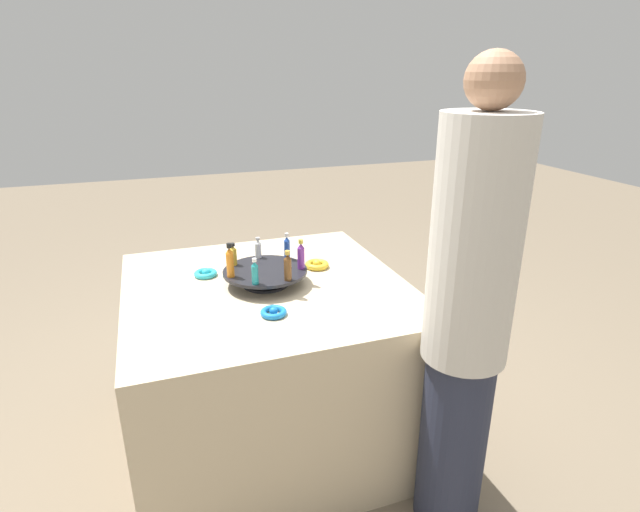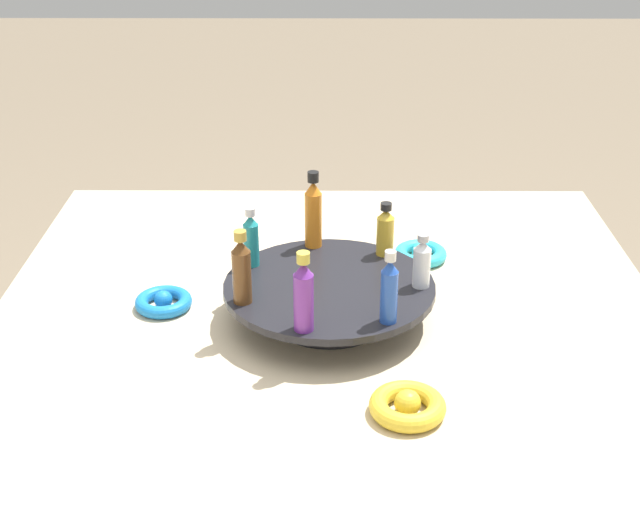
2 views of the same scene
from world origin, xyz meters
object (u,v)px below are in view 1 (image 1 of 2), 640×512
object	(u,v)px
bottle_blue	(287,247)
bottle_brown	(288,267)
bottle_teal	(255,272)
ribbon_bow_gold	(317,265)
bottle_clear	(258,248)
ribbon_bow_blue	(274,312)
bottle_gold	(233,255)
display_stand	(265,274)
person_figure	(467,318)
bottle_orange	(230,262)
bottle_purple	(301,255)
ribbon_bow_teal	(206,273)

from	to	relation	value
bottle_blue	bottle_brown	world-z (taller)	bottle_brown
bottle_teal	ribbon_bow_gold	size ratio (longest dim) A/B	0.97
bottle_clear	ribbon_bow_blue	world-z (taller)	bottle_clear
bottle_clear	bottle_gold	world-z (taller)	bottle_gold
display_stand	ribbon_bow_gold	bearing A→B (deg)	-157.60
bottle_blue	bottle_gold	xyz separation A→B (m)	(0.22, -0.01, -0.01)
bottle_blue	bottle_brown	distance (m)	0.22
bottle_blue	bottle_gold	size ratio (longest dim) A/B	1.23
bottle_brown	ribbon_bow_blue	distance (m)	0.20
bottle_clear	person_figure	bearing A→B (deg)	121.98
ribbon_bow_blue	bottle_orange	bearing A→B (deg)	-66.87
display_stand	ribbon_bow_blue	size ratio (longest dim) A/B	3.57
bottle_brown	ribbon_bow_blue	xyz separation A→B (m)	(0.09, 0.14, -0.11)
bottle_clear	bottle_teal	xyz separation A→B (m)	(0.07, 0.27, 0.01)
bottle_blue	ribbon_bow_blue	world-z (taller)	bottle_blue
bottle_brown	person_figure	size ratio (longest dim) A/B	0.07
bottle_blue	bottle_teal	bearing A→B (deg)	49.32
person_figure	ribbon_bow_blue	bearing A→B (deg)	17.51
bottle_teal	bottle_brown	world-z (taller)	bottle_brown
bottle_gold	bottle_blue	bearing A→B (deg)	177.89
ribbon_bow_gold	display_stand	bearing A→B (deg)	22.40
bottle_purple	ribbon_bow_teal	xyz separation A→B (m)	(0.35, -0.20, -0.11)
bottle_orange	bottle_teal	bearing A→B (deg)	126.46
bottle_gold	bottle_brown	xyz separation A→B (m)	(-0.17, 0.22, 0.01)
bottle_orange	bottle_brown	distance (m)	0.22
bottle_purple	bottle_gold	size ratio (longest dim) A/B	1.32
bottle_orange	bottle_brown	world-z (taller)	bottle_orange
bottle_purple	bottle_teal	xyz separation A→B (m)	(0.20, 0.09, -0.01)
bottle_teal	ribbon_bow_blue	size ratio (longest dim) A/B	1.08
bottle_clear	person_figure	distance (m)	0.92
bottle_blue	person_figure	size ratio (longest dim) A/B	0.07
bottle_brown	ribbon_bow_gold	distance (m)	0.32
ribbon_bow_teal	person_figure	size ratio (longest dim) A/B	0.06
ribbon_bow_teal	bottle_orange	bearing A→B (deg)	111.46
bottle_brown	person_figure	bearing A→B (deg)	130.65
bottle_brown	bottle_clear	bearing A→B (deg)	-79.25
bottle_clear	ribbon_bow_gold	xyz separation A→B (m)	(-0.25, 0.04, -0.09)
bottle_teal	bottle_brown	bearing A→B (deg)	177.89
display_stand	bottle_purple	xyz separation A→B (m)	(-0.14, 0.04, 0.08)
bottle_gold	bottle_brown	distance (m)	0.28
ribbon_bow_teal	ribbon_bow_blue	size ratio (longest dim) A/B	1.02
bottle_teal	bottle_brown	xyz separation A→B (m)	(-0.12, 0.00, 0.01)
bottle_teal	bottle_blue	bearing A→B (deg)	-130.68
ribbon_bow_teal	bottle_blue	bearing A→B (deg)	166.15
bottle_blue	ribbon_bow_blue	xyz separation A→B (m)	(0.15, 0.35, -0.10)
bottle_clear	person_figure	world-z (taller)	person_figure
bottle_brown	ribbon_bow_gold	size ratio (longest dim) A/B	1.13
ribbon_bow_gold	bottle_teal	bearing A→B (deg)	35.83
bottle_orange	bottle_gold	bearing A→B (deg)	-104.96
bottle_blue	bottle_clear	size ratio (longest dim) A/B	1.28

